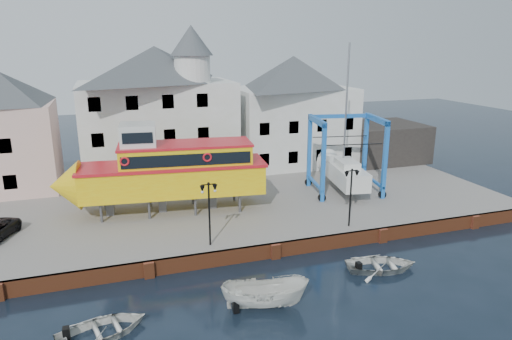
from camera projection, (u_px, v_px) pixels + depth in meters
name	position (u px, v px, depth m)	size (l,w,h in m)	color
ground	(275.00, 258.00, 29.57)	(140.00, 140.00, 0.00)	black
hardstanding	(231.00, 198.00, 39.50)	(44.00, 22.00, 1.00)	slate
quay_wall	(275.00, 250.00, 29.53)	(44.00, 0.47, 1.00)	brown
building_pink	(5.00, 132.00, 38.95)	(8.00, 7.00, 10.30)	beige
building_white_main	(159.00, 110.00, 42.95)	(14.00, 8.30, 14.00)	beige
building_white_right	(293.00, 111.00, 47.89)	(12.00, 8.00, 11.20)	beige
shed_dark	(383.00, 142.00, 50.05)	(8.00, 7.00, 4.00)	black
lamp_post_left	(209.00, 198.00, 28.34)	(1.12, 0.32, 4.20)	black
lamp_post_right	(351.00, 183.00, 31.36)	(1.12, 0.32, 4.20)	black
tour_boat	(161.00, 171.00, 34.12)	(16.04, 5.44, 6.85)	#59595E
travel_lift	(342.00, 166.00, 39.77)	(6.52, 8.52, 12.51)	blue
motorboat_a	(265.00, 307.00, 24.07)	(1.73, 4.61, 1.78)	silver
motorboat_b	(381.00, 270.00, 28.06)	(3.09, 4.32, 0.90)	silver
motorboat_d	(103.00, 335.00, 21.79)	(3.00, 4.21, 0.87)	silver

